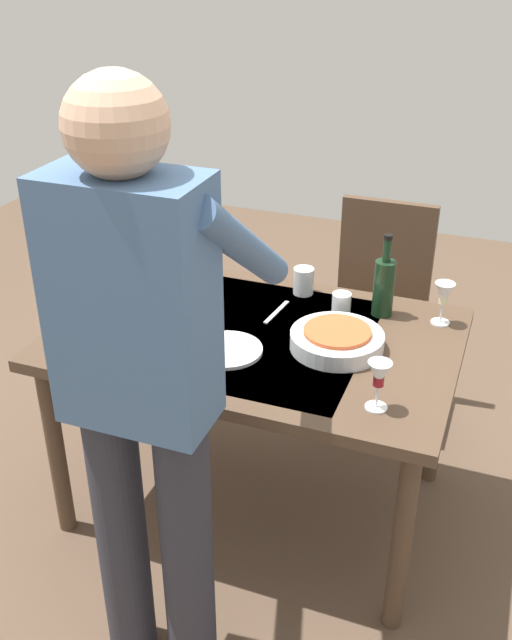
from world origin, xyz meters
TOP-DOWN VIEW (x-y plane):
  - ground_plane at (0.00, 0.00)m, footprint 6.00×6.00m
  - dining_table at (0.00, 0.00)m, footprint 1.32×0.87m
  - chair_near at (-0.25, -0.82)m, footprint 0.40×0.40m
  - person_server at (0.03, 0.70)m, footprint 0.42×0.61m
  - wine_bottle at (-0.36, -0.28)m, footprint 0.07×0.07m
  - wine_glass_left at (-0.56, -0.29)m, footprint 0.07×0.07m
  - wine_glass_right at (-0.47, 0.28)m, footprint 0.07×0.07m
  - water_cup_near_left at (-0.23, -0.22)m, footprint 0.07×0.07m
  - water_cup_near_right at (0.54, -0.34)m, footprint 0.07×0.07m
  - water_cup_far_left at (-0.06, -0.34)m, footprint 0.07×0.07m
  - serving_bowl_pasta at (-0.28, 0.00)m, footprint 0.30×0.30m
  - side_bowl_salad at (0.44, 0.01)m, footprint 0.18×0.18m
  - dinner_plate_near at (0.05, 0.14)m, footprint 0.23×0.23m
  - table_knife at (0.31, 0.20)m, footprint 0.02×0.20m
  - table_fork at (-0.02, -0.16)m, footprint 0.03×0.18m

SIDE VIEW (x-z plane):
  - ground_plane at x=0.00m, z-range 0.00..0.00m
  - chair_near at x=-0.25m, z-range 0.07..0.98m
  - dining_table at x=0.00m, z-range 0.28..1.01m
  - table_knife at x=0.31m, z-range 0.73..0.73m
  - table_fork at x=-0.02m, z-range 0.73..0.73m
  - dinner_plate_near at x=0.05m, z-range 0.73..0.74m
  - serving_bowl_pasta at x=-0.28m, z-range 0.73..0.80m
  - side_bowl_salad at x=0.44m, z-range 0.73..0.80m
  - water_cup_near_left at x=-0.23m, z-range 0.73..0.82m
  - water_cup_near_right at x=0.54m, z-range 0.73..0.82m
  - water_cup_far_left at x=-0.06m, z-range 0.73..0.83m
  - wine_glass_left at x=-0.56m, z-range 0.76..0.91m
  - wine_glass_right at x=-0.47m, z-range 0.76..0.91m
  - wine_bottle at x=-0.36m, z-range 0.69..0.99m
  - person_server at x=0.03m, z-range 0.12..1.81m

